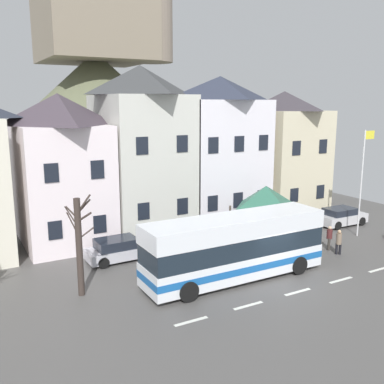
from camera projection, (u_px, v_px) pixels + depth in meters
The scene contains 18 objects.
ground_plane at pixel (281, 283), 22.38m from camera, with size 40.00×60.00×0.07m.
townhouse_01 at pixel (62, 170), 28.20m from camera, with size 5.34×6.97×9.72m.
townhouse_02 at pixel (142, 150), 30.71m from camera, with size 5.65×6.97×11.65m.
townhouse_03 at pixel (219, 151), 32.83m from camera, with size 6.45×5.14×11.04m.
townhouse_04 at pixel (282, 152), 36.71m from camera, with size 5.59×6.44×10.06m.
hilltop_castle at pixel (98, 114), 47.66m from camera, with size 32.30×32.30×22.94m.
transit_bus at pixel (235, 248), 22.57m from camera, with size 10.09×2.61×3.39m.
bus_shelter at pixel (266, 197), 28.07m from camera, with size 3.60×3.60×3.87m.
parked_car_00 at pixel (263, 228), 29.88m from camera, with size 4.64×2.16×1.30m.
parked_car_01 at pixel (341, 217), 32.88m from camera, with size 3.86×1.94×1.34m.
parked_car_02 at pixel (119, 249), 25.54m from camera, with size 3.94×2.00×1.33m.
pedestrian_00 at pixel (266, 242), 26.20m from camera, with size 0.28×0.31×1.58m.
pedestrian_01 at pixel (329, 237), 27.26m from camera, with size 0.35×0.35×1.56m.
pedestrian_02 at pixel (339, 241), 26.45m from camera, with size 0.32×0.32×1.56m.
pedestrian_03 at pixel (310, 239), 26.71m from camera, with size 0.32×0.32×1.55m.
public_bench at pixel (258, 226), 30.98m from camera, with size 1.60×0.48×0.87m.
flagpole at pixel (363, 176), 29.48m from camera, with size 0.95×0.10×7.36m.
bare_tree_00 at pixel (79, 245), 20.49m from camera, with size 1.23×1.51×4.94m.
Camera 1 is at (-14.24, -16.07, 9.12)m, focal length 40.57 mm.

